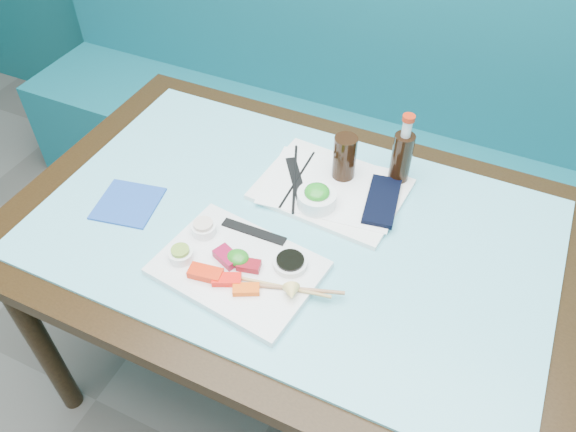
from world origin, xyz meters
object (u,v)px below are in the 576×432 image
at_px(dining_table, 293,251).
at_px(cola_glass, 345,157).
at_px(sashimi_plate, 238,268).
at_px(blue_napkin, 128,203).
at_px(seaweed_bowl, 317,199).
at_px(cola_bottle_body, 401,159).
at_px(serving_tray, 331,189).
at_px(booth_bench, 383,152).

distance_m(dining_table, cola_glass, 0.27).
xyz_separation_m(sashimi_plate, blue_napkin, (-0.35, 0.07, -0.01)).
distance_m(dining_table, seaweed_bowl, 0.15).
distance_m(sashimi_plate, cola_bottle_body, 0.50).
relative_size(dining_table, serving_tray, 3.89).
relative_size(dining_table, blue_napkin, 9.48).
bearing_deg(sashimi_plate, blue_napkin, 176.30).
bearing_deg(serving_tray, sashimi_plate, -100.90).
bearing_deg(sashimi_plate, dining_table, 80.74).
xyz_separation_m(dining_table, blue_napkin, (-0.41, -0.11, 0.09)).
xyz_separation_m(booth_bench, blue_napkin, (-0.41, -0.95, 0.39)).
bearing_deg(serving_tray, cola_bottle_body, 41.41).
bearing_deg(serving_tray, cola_glass, 83.98).
xyz_separation_m(booth_bench, dining_table, (0.00, -0.84, 0.29)).
bearing_deg(seaweed_bowl, blue_napkin, -156.76).
height_order(dining_table, seaweed_bowl, seaweed_bowl).
relative_size(sashimi_plate, seaweed_bowl, 3.57).
distance_m(cola_glass, cola_bottle_body, 0.14).
bearing_deg(blue_napkin, cola_glass, 34.86).
xyz_separation_m(serving_tray, blue_napkin, (-0.44, -0.26, -0.00)).
xyz_separation_m(booth_bench, serving_tray, (0.04, -0.68, 0.39)).
bearing_deg(dining_table, booth_bench, 90.00).
distance_m(cola_glass, blue_napkin, 0.56).
relative_size(cola_bottle_body, blue_napkin, 1.01).
distance_m(serving_tray, cola_bottle_body, 0.19).
relative_size(cola_glass, cola_bottle_body, 0.82).
height_order(sashimi_plate, serving_tray, sashimi_plate).
distance_m(seaweed_bowl, blue_napkin, 0.47).
xyz_separation_m(dining_table, cola_glass, (0.05, 0.21, 0.17)).
bearing_deg(cola_glass, cola_bottle_body, 21.79).
relative_size(booth_bench, blue_napkin, 20.31).
distance_m(cola_bottle_body, blue_napkin, 0.70).
bearing_deg(blue_napkin, booth_bench, 66.67).
height_order(seaweed_bowl, blue_napkin, seaweed_bowl).
bearing_deg(sashimi_plate, cola_bottle_body, 69.72).
height_order(seaweed_bowl, cola_bottle_body, cola_bottle_body).
bearing_deg(serving_tray, booth_bench, 97.32).
xyz_separation_m(serving_tray, seaweed_bowl, (-0.01, -0.07, 0.03)).
relative_size(sashimi_plate, cola_glass, 2.86).
relative_size(serving_tray, blue_napkin, 2.43).
distance_m(booth_bench, sashimi_plate, 1.09).
height_order(booth_bench, cola_bottle_body, booth_bench).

